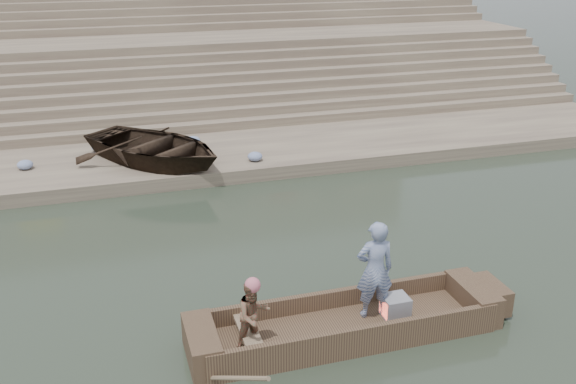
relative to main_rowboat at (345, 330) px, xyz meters
name	(u,v)px	position (x,y,z in m)	size (l,w,h in m)	color
ground	(239,297)	(-1.53, 1.79, -0.11)	(120.00, 120.00, 0.00)	#2A3528
lower_landing	(181,160)	(-1.53, 9.79, 0.09)	(32.00, 4.00, 0.40)	gray
mid_landing	(153,74)	(-1.53, 17.29, 1.29)	(32.00, 3.00, 2.80)	gray
upper_landing	(137,22)	(-1.53, 24.29, 2.49)	(32.00, 3.00, 5.20)	gray
ghat_steps	(148,57)	(-1.53, 18.98, 1.69)	(32.00, 11.00, 5.20)	gray
main_rowboat	(345,330)	(0.00, 0.00, 0.00)	(5.00, 1.30, 0.22)	brown
rowboat_trim	(357,319)	(0.21, -0.01, 0.20)	(6.04, 2.63, 1.92)	brown
standing_man	(375,270)	(0.58, 0.15, 1.04)	(0.68, 0.44, 1.86)	navy
rowing_man	(253,315)	(-1.71, -0.17, 0.74)	(0.61, 0.47, 1.25)	#246E48
television	(395,307)	(0.94, 0.00, 0.31)	(0.46, 0.42, 0.40)	gray
beached_rowboat	(155,147)	(-2.33, 9.23, 0.77)	(3.33, 4.66, 0.97)	#2D2116
cloth_bundles	(144,152)	(-2.59, 9.93, 0.42)	(6.90, 2.73, 0.26)	#3F5999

